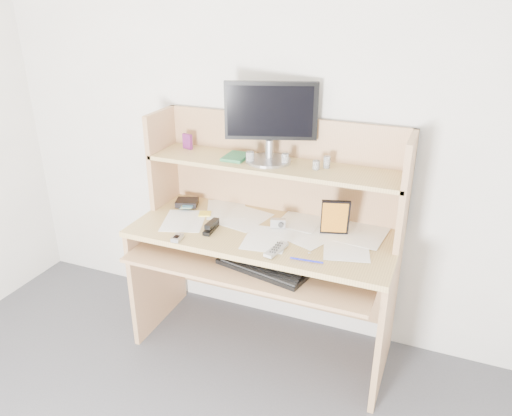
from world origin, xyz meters
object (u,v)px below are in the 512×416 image
at_px(desk, 268,234).
at_px(keyboard, 262,267).
at_px(tv_remote, 276,250).
at_px(game_case, 335,217).
at_px(monitor, 271,120).

relative_size(desk, keyboard, 2.88).
height_order(tv_remote, game_case, game_case).
bearing_deg(game_case, desk, 163.94).
distance_m(desk, tv_remote, 0.31).
distance_m(tv_remote, game_case, 0.36).
distance_m(keyboard, game_case, 0.45).
bearing_deg(tv_remote, desk, 129.77).
xyz_separation_m(game_case, monitor, (-0.40, 0.10, 0.45)).
height_order(keyboard, game_case, game_case).
bearing_deg(monitor, tv_remote, -83.50).
bearing_deg(tv_remote, game_case, 63.17).
relative_size(tv_remote, monitor, 0.35).
bearing_deg(keyboard, game_case, 59.01).
bearing_deg(game_case, tv_remote, -145.16).
bearing_deg(monitor, game_case, -33.02).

